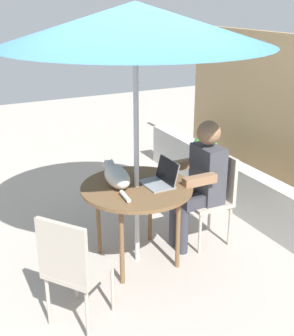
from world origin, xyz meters
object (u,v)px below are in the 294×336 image
object	(u,v)px
patio_table	(137,193)
potted_plant_near_fence	(205,156)
person_seated	(201,178)
laptop	(162,177)
patio_umbrella	(135,24)
chair_empty	(72,264)
cat	(116,176)
chair_occupied	(214,191)

from	to	relation	value
patio_table	potted_plant_near_fence	distance (m)	2.09
person_seated	potted_plant_near_fence	bearing A→B (deg)	144.38
patio_table	laptop	xyz separation A→B (m)	(0.06, 0.22, 0.13)
laptop	potted_plant_near_fence	size ratio (longest dim) A/B	0.48
laptop	patio_umbrella	bearing A→B (deg)	-104.76
chair_empty	person_seated	xyz separation A→B (m)	(-0.58, 1.45, 0.17)
laptop	potted_plant_near_fence	xyz separation A→B (m)	(-1.36, 1.38, -0.46)
potted_plant_near_fence	chair_empty	bearing A→B (deg)	-51.65
person_seated	cat	distance (m)	0.83
chair_empty	laptop	distance (m)	1.16
person_seated	patio_table	bearing A→B (deg)	-90.00
patio_umbrella	laptop	world-z (taller)	patio_umbrella
patio_umbrella	chair_occupied	distance (m)	1.76
patio_table	chair_occupied	world-z (taller)	chair_occupied
chair_empty	person_seated	distance (m)	1.57
chair_empty	cat	distance (m)	0.98
patio_umbrella	person_seated	world-z (taller)	patio_umbrella
patio_table	chair_occupied	bearing A→B (deg)	90.00
chair_occupied	chair_empty	xyz separation A→B (m)	(0.58, -1.60, 0.00)
chair_occupied	person_seated	world-z (taller)	person_seated
person_seated	cat	bearing A→B (deg)	-97.48
patio_table	person_seated	xyz separation A→B (m)	(-0.00, 0.66, 0.02)
patio_umbrella	chair_empty	bearing A→B (deg)	-53.51
patio_umbrella	potted_plant_near_fence	bearing A→B (deg)	129.24
person_seated	cat	size ratio (longest dim) A/B	1.89
patio_table	chair_empty	bearing A→B (deg)	-53.51
patio_umbrella	person_seated	distance (m)	1.53
person_seated	laptop	distance (m)	0.46
laptop	cat	distance (m)	0.40
chair_empty	laptop	size ratio (longest dim) A/B	2.91
chair_occupied	potted_plant_near_fence	xyz separation A→B (m)	(-1.30, 0.78, -0.18)
laptop	potted_plant_near_fence	bearing A→B (deg)	134.62
cat	chair_occupied	bearing A→B (deg)	83.73
patio_table	chair_empty	xyz separation A→B (m)	(0.58, -0.78, -0.15)
patio_table	cat	bearing A→B (deg)	-126.04
patio_umbrella	person_seated	size ratio (longest dim) A/B	1.82
person_seated	potted_plant_near_fence	distance (m)	1.64
laptop	person_seated	bearing A→B (deg)	97.34
chair_empty	person_seated	bearing A→B (deg)	111.83
chair_empty	laptop	bearing A→B (deg)	117.54
patio_table	chair_empty	world-z (taller)	chair_empty
patio_table	cat	distance (m)	0.23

